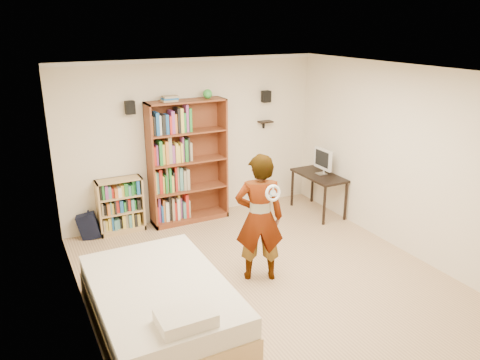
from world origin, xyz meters
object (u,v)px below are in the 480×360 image
object	(u,v)px
computer_desk	(318,194)
daybed	(161,298)
low_bookshelf	(121,206)
person	(259,218)
tall_bookshelf	(188,162)

from	to	relation	value
computer_desk	daybed	bearing A→B (deg)	-152.06
low_bookshelf	person	world-z (taller)	person
low_bookshelf	computer_desk	size ratio (longest dim) A/B	0.86
low_bookshelf	person	size ratio (longest dim) A/B	0.52
daybed	person	size ratio (longest dim) A/B	1.27
computer_desk	person	xyz separation A→B (m)	(-2.02, -1.47, 0.50)
daybed	person	world-z (taller)	person
tall_bookshelf	daybed	size ratio (longest dim) A/B	0.95
computer_desk	daybed	distance (m)	3.95
tall_bookshelf	daybed	xyz separation A→B (m)	(-1.35, -2.58, -0.71)
person	low_bookshelf	bearing A→B (deg)	-37.05
daybed	tall_bookshelf	bearing A→B (deg)	62.46
tall_bookshelf	low_bookshelf	bearing A→B (deg)	177.27
low_bookshelf	daybed	world-z (taller)	low_bookshelf
tall_bookshelf	person	bearing A→B (deg)	-86.78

